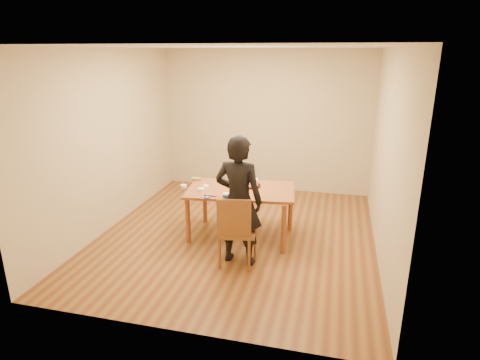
% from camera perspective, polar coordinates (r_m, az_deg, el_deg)
% --- Properties ---
extents(room_shell, '(4.00, 4.50, 2.70)m').
position_cam_1_polar(room_shell, '(5.97, 0.36, 5.34)').
color(room_shell, brown).
rests_on(room_shell, ground).
extents(dining_table, '(1.62, 1.08, 0.04)m').
position_cam_1_polar(dining_table, '(5.79, 0.12, -1.46)').
color(dining_table, brown).
rests_on(dining_table, floor).
extents(dining_chair, '(0.52, 0.52, 0.04)m').
position_cam_1_polar(dining_chair, '(5.16, -0.31, -7.29)').
color(dining_chair, brown).
rests_on(dining_chair, floor).
extents(cake_plate, '(0.31, 0.31, 0.02)m').
position_cam_1_polar(cake_plate, '(5.90, 1.46, -0.77)').
color(cake_plate, red).
rests_on(cake_plate, dining_table).
extents(cake, '(0.23, 0.23, 0.07)m').
position_cam_1_polar(cake, '(5.88, 1.46, -0.32)').
color(cake, white).
rests_on(cake, cake_plate).
extents(frosting_dome, '(0.23, 0.23, 0.03)m').
position_cam_1_polar(frosting_dome, '(5.87, 1.47, 0.14)').
color(frosting_dome, white).
rests_on(frosting_dome, cake).
extents(frosting_tub, '(0.08, 0.08, 0.08)m').
position_cam_1_polar(frosting_tub, '(5.40, -2.03, -2.29)').
color(frosting_tub, white).
rests_on(frosting_tub, dining_table).
extents(frosting_lid, '(0.09, 0.09, 0.01)m').
position_cam_1_polar(frosting_lid, '(5.45, -4.69, -2.49)').
color(frosting_lid, '#221BB5').
rests_on(frosting_lid, dining_table).
extents(frosting_dollop, '(0.04, 0.04, 0.02)m').
position_cam_1_polar(frosting_dollop, '(5.45, -4.70, -2.37)').
color(frosting_dollop, white).
rests_on(frosting_dollop, frosting_lid).
extents(ramekin_green, '(0.09, 0.09, 0.04)m').
position_cam_1_polar(ramekin_green, '(5.71, -5.53, -1.38)').
color(ramekin_green, white).
rests_on(ramekin_green, dining_table).
extents(ramekin_yellow, '(0.08, 0.08, 0.04)m').
position_cam_1_polar(ramekin_yellow, '(5.83, -4.88, -0.96)').
color(ramekin_yellow, white).
rests_on(ramekin_yellow, dining_table).
extents(ramekin_multi, '(0.09, 0.09, 0.04)m').
position_cam_1_polar(ramekin_multi, '(5.88, -8.04, -0.89)').
color(ramekin_multi, white).
rests_on(ramekin_multi, dining_table).
extents(candy_box_pink, '(0.13, 0.07, 0.02)m').
position_cam_1_polar(candy_box_pink, '(6.19, -6.17, 0.04)').
color(candy_box_pink, '#C72E5D').
rests_on(candy_box_pink, dining_table).
extents(candy_box_green, '(0.15, 0.10, 0.02)m').
position_cam_1_polar(candy_box_green, '(6.19, -6.20, 0.23)').
color(candy_box_green, green).
rests_on(candy_box_green, candy_box_pink).
extents(spatula, '(0.18, 0.03, 0.01)m').
position_cam_1_polar(spatula, '(5.50, -4.28, -2.28)').
color(spatula, black).
rests_on(spatula, dining_table).
extents(person, '(0.66, 0.47, 1.70)m').
position_cam_1_polar(person, '(5.05, -0.20, -2.99)').
color(person, black).
rests_on(person, floor).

